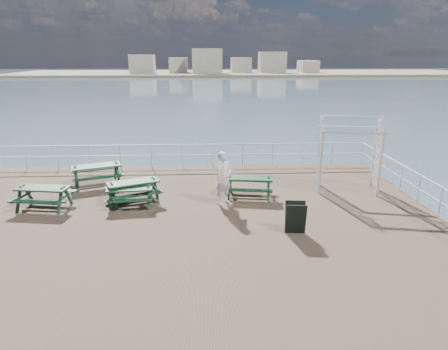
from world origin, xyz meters
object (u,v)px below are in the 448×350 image
picnic_table_a (96,171)px  picnic_table_c (249,183)px  picnic_table_d (43,193)px  trellis_arbor (348,158)px  picnic_table_e (133,187)px  person (224,178)px  picnic_table_b (130,193)px

picnic_table_a → picnic_table_c: picnic_table_a is taller
picnic_table_d → trellis_arbor: 11.47m
picnic_table_d → picnic_table_e: picnic_table_e is taller
picnic_table_a → trellis_arbor: size_ratio=0.80×
picnic_table_d → trellis_arbor: trellis_arbor is taller
picnic_table_d → picnic_table_e: 3.10m
person → picnic_table_e: bearing=134.6°
picnic_table_a → picnic_table_c: bearing=-36.8°
picnic_table_d → trellis_arbor: (11.35, 1.49, 0.76)m
picnic_table_c → person: person is taller
picnic_table_c → picnic_table_d: bearing=-164.6°
picnic_table_c → picnic_table_e: picnic_table_e is taller
picnic_table_e → trellis_arbor: trellis_arbor is taller
trellis_arbor → person: (-4.98, -1.37, -0.34)m
person → trellis_arbor: bearing=-23.9°
picnic_table_c → picnic_table_e: size_ratio=0.86×
trellis_arbor → picnic_table_a: bearing=-174.6°
picnic_table_b → picnic_table_c: size_ratio=0.86×
picnic_table_d → picnic_table_e: bearing=17.5°
picnic_table_b → picnic_table_e: size_ratio=0.74×
picnic_table_c → person: bearing=-134.5°
picnic_table_c → picnic_table_e: 4.32m
picnic_table_a → picnic_table_d: 2.84m
picnic_table_a → picnic_table_e: size_ratio=1.05×
picnic_table_e → person: size_ratio=1.17×
picnic_table_b → trellis_arbor: 8.50m
picnic_table_c → picnic_table_e: bearing=-166.1°
picnic_table_b → picnic_table_e: (0.06, 0.41, 0.08)m
picnic_table_a → picnic_table_d: picnic_table_a is taller
picnic_table_d → picnic_table_a: bearing=73.8°
picnic_table_b → picnic_table_d: size_ratio=0.85×
picnic_table_d → person: size_ratio=1.03×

